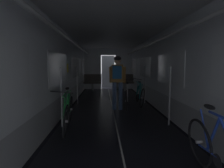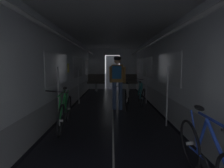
{
  "view_description": "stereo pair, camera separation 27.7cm",
  "coord_description": "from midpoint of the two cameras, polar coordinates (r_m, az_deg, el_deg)",
  "views": [
    {
      "loc": [
        -0.3,
        -2.14,
        1.43
      ],
      "look_at": [
        0.0,
        4.26,
        0.78
      ],
      "focal_mm": 29.52,
      "sensor_mm": 36.0,
      "label": 1
    },
    {
      "loc": [
        -0.02,
        -2.15,
        1.43
      ],
      "look_at": [
        0.0,
        4.26,
        0.78
      ],
      "focal_mm": 29.52,
      "sensor_mm": 36.0,
      "label": 2
    }
  ],
  "objects": [
    {
      "name": "bicycle_blue",
      "position": [
        2.57,
        27.93,
        -19.04
      ],
      "size": [
        0.44,
        1.69,
        0.95
      ],
      "color": "black",
      "rests_on": "ground"
    },
    {
      "name": "bicycle_green",
      "position": [
        4.33,
        -15.23,
        -8.47
      ],
      "size": [
        0.44,
        1.69,
        0.95
      ],
      "color": "black",
      "rests_on": "ground"
    },
    {
      "name": "person_cyclist_aisle",
      "position": [
        5.88,
        0.35,
        2.26
      ],
      "size": [
        0.55,
        0.42,
        1.73
      ],
      "color": "#384C75",
      "rests_on": "ground"
    },
    {
      "name": "train_car_shell",
      "position": [
        5.76,
        -1.08,
        8.42
      ],
      "size": [
        3.14,
        12.34,
        2.57
      ],
      "color": "black",
      "rests_on": "ground"
    },
    {
      "name": "bicycle_white_in_aisle",
      "position": [
        6.24,
        3.35,
        -3.9
      ],
      "size": [
        0.46,
        1.68,
        0.94
      ],
      "color": "black",
      "rests_on": "ground"
    },
    {
      "name": "bench_seat_far_right",
      "position": [
        10.31,
        3.23,
        0.97
      ],
      "size": [
        0.98,
        0.51,
        0.95
      ],
      "color": "gray",
      "rests_on": "ground"
    },
    {
      "name": "bench_seat_far_left",
      "position": [
        10.29,
        -6.8,
        0.93
      ],
      "size": [
        0.98,
        0.51,
        0.95
      ],
      "color": "gray",
      "rests_on": "ground"
    },
    {
      "name": "bicycle_teal",
      "position": [
        6.79,
        7.48,
        -3.19
      ],
      "size": [
        0.44,
        1.69,
        0.96
      ],
      "color": "black",
      "rests_on": "ground"
    }
  ]
}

